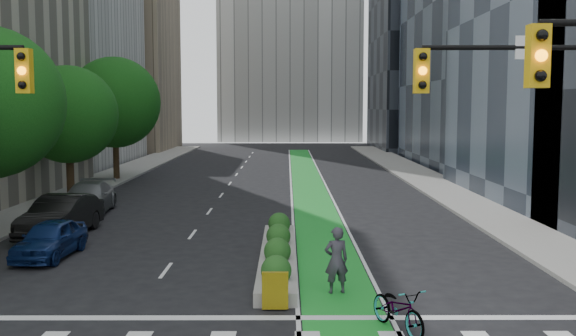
{
  "coord_description": "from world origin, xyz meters",
  "views": [
    {
      "loc": [
        1.51,
        -14.81,
        5.42
      ],
      "look_at": [
        1.56,
        10.3,
        3.0
      ],
      "focal_mm": 40.0,
      "sensor_mm": 36.0,
      "label": 1
    }
  ],
  "objects_px": {
    "median_planter": "(278,252)",
    "parked_car_left_near": "(50,239)",
    "cyclist": "(336,260)",
    "parked_car_left_mid": "(61,216)",
    "parked_car_left_far": "(88,198)",
    "bicycle": "(398,308)"
  },
  "relations": [
    {
      "from": "bicycle",
      "to": "parked_car_left_far",
      "type": "relative_size",
      "value": 0.4
    },
    {
      "from": "bicycle",
      "to": "parked_car_left_far",
      "type": "bearing_deg",
      "value": 102.89
    },
    {
      "from": "bicycle",
      "to": "cyclist",
      "type": "relative_size",
      "value": 1.09
    },
    {
      "from": "median_planter",
      "to": "cyclist",
      "type": "relative_size",
      "value": 5.24
    },
    {
      "from": "cyclist",
      "to": "bicycle",
      "type": "bearing_deg",
      "value": 99.95
    },
    {
      "from": "bicycle",
      "to": "cyclist",
      "type": "xyz_separation_m",
      "value": [
        -1.25,
        3.17,
        0.42
      ]
    },
    {
      "from": "median_planter",
      "to": "parked_car_left_near",
      "type": "xyz_separation_m",
      "value": [
        -8.2,
        0.83,
        0.31
      ]
    },
    {
      "from": "median_planter",
      "to": "parked_car_left_mid",
      "type": "distance_m",
      "value": 10.28
    },
    {
      "from": "bicycle",
      "to": "parked_car_left_mid",
      "type": "relative_size",
      "value": 0.41
    },
    {
      "from": "bicycle",
      "to": "median_planter",
      "type": "bearing_deg",
      "value": 89.98
    },
    {
      "from": "bicycle",
      "to": "parked_car_left_far",
      "type": "xyz_separation_m",
      "value": [
        -12.79,
        17.14,
        0.22
      ]
    },
    {
      "from": "median_planter",
      "to": "parked_car_left_far",
      "type": "bearing_deg",
      "value": 133.41
    },
    {
      "from": "median_planter",
      "to": "bicycle",
      "type": "height_order",
      "value": "bicycle"
    },
    {
      "from": "median_planter",
      "to": "cyclist",
      "type": "xyz_separation_m",
      "value": [
        1.75,
        -3.63,
        0.61
      ]
    },
    {
      "from": "parked_car_left_mid",
      "to": "parked_car_left_far",
      "type": "xyz_separation_m",
      "value": [
        -0.64,
        5.69,
        -0.07
      ]
    },
    {
      "from": "median_planter",
      "to": "bicycle",
      "type": "distance_m",
      "value": 7.43
    },
    {
      "from": "median_planter",
      "to": "parked_car_left_far",
      "type": "relative_size",
      "value": 1.9
    },
    {
      "from": "parked_car_left_mid",
      "to": "parked_car_left_far",
      "type": "bearing_deg",
      "value": 101.23
    },
    {
      "from": "cyclist",
      "to": "parked_car_left_mid",
      "type": "height_order",
      "value": "cyclist"
    },
    {
      "from": "parked_car_left_mid",
      "to": "cyclist",
      "type": "bearing_deg",
      "value": -32.41
    },
    {
      "from": "parked_car_left_far",
      "to": "cyclist",
      "type": "bearing_deg",
      "value": -55.0
    },
    {
      "from": "parked_car_left_mid",
      "to": "parked_car_left_far",
      "type": "distance_m",
      "value": 5.72
    }
  ]
}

